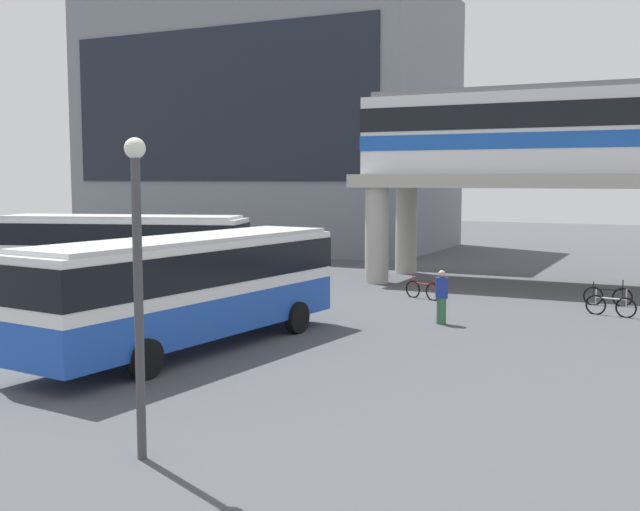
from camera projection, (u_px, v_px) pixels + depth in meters
name	position (u px, v px, depth m)	size (l,w,h in m)	color
ground_plane	(290.00, 300.00, 30.84)	(120.00, 120.00, 0.00)	#47494F
station_building	(269.00, 125.00, 55.30)	(24.76, 13.68, 17.37)	slate
train	(623.00, 127.00, 32.71)	(22.98, 2.96, 3.84)	silver
bus_main	(191.00, 280.00, 21.71)	(3.76, 11.25, 3.22)	#1E4CB2
bus_secondary	(122.00, 243.00, 34.18)	(11.30, 5.61, 3.22)	teal
bicycle_silver	(611.00, 306.00, 27.26)	(1.76, 0.43, 1.04)	black
bicycle_red	(423.00, 290.00, 31.10)	(1.69, 0.71, 1.04)	black
bicycle_black	(608.00, 296.00, 29.48)	(1.78, 0.28, 1.04)	black
pedestrian_by_bike_rack	(441.00, 299.00, 25.69)	(0.46, 0.38, 1.81)	#33663F
lamp_post	(138.00, 269.00, 13.05)	(0.36, 0.36, 5.52)	#3F3F44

